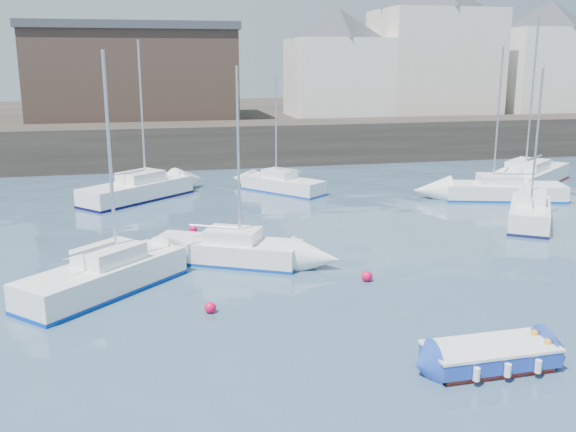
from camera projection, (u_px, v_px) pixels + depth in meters
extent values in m
plane|color=#2D4760|center=(404.00, 402.00, 14.59)|extent=(220.00, 220.00, 0.00)
cube|color=#28231E|center=(220.00, 144.00, 47.39)|extent=(90.00, 5.00, 3.00)
cube|color=#28231E|center=(199.00, 122.00, 64.47)|extent=(90.00, 32.00, 2.80)
cube|color=beige|center=(433.00, 63.00, 56.91)|extent=(10.00, 8.00, 9.00)
cube|color=white|center=(546.00, 71.00, 58.97)|extent=(9.00, 7.00, 7.50)
pyramid|color=#3A3D44|center=(551.00, 14.00, 57.78)|extent=(11.88, 11.88, 2.45)
cube|color=white|center=(338.00, 78.00, 54.82)|extent=(8.00, 7.00, 6.50)
pyramid|color=#3A3D44|center=(339.00, 23.00, 53.75)|extent=(11.14, 11.14, 2.45)
cube|color=#3D2D26|center=(134.00, 75.00, 52.55)|extent=(16.00, 10.00, 7.00)
cube|color=#3A3D44|center=(131.00, 27.00, 51.65)|extent=(16.40, 10.40, 0.60)
cube|color=maroon|center=(489.00, 365.00, 16.20)|extent=(3.01, 1.29, 0.15)
cube|color=#1F42B4|center=(490.00, 355.00, 16.13)|extent=(3.27, 1.47, 0.41)
cube|color=white|center=(491.00, 346.00, 16.08)|extent=(3.34, 1.50, 0.07)
cube|color=white|center=(490.00, 353.00, 16.12)|extent=(2.61, 1.03, 0.37)
cube|color=tan|center=(491.00, 349.00, 16.10)|extent=(0.25, 0.98, 0.06)
cylinder|color=white|center=(445.00, 346.00, 16.69)|extent=(0.17, 0.17, 0.32)
cylinder|color=white|center=(477.00, 374.00, 15.20)|extent=(0.17, 0.17, 0.32)
cylinder|color=white|center=(474.00, 343.00, 16.89)|extent=(0.17, 0.17, 0.32)
cylinder|color=white|center=(508.00, 370.00, 15.39)|extent=(0.17, 0.17, 0.32)
cylinder|color=white|center=(502.00, 340.00, 17.09)|extent=(0.17, 0.17, 0.32)
cylinder|color=white|center=(538.00, 366.00, 15.59)|extent=(0.17, 0.17, 0.32)
cube|color=white|center=(104.00, 278.00, 21.37)|extent=(5.64, 5.57, 0.98)
cube|color=#0536AC|center=(105.00, 290.00, 21.47)|extent=(5.70, 5.63, 0.13)
cube|color=white|center=(109.00, 254.00, 21.43)|extent=(2.51, 2.50, 0.55)
cylinder|color=silver|center=(110.00, 159.00, 20.92)|extent=(0.11, 0.11, 6.91)
cube|color=white|center=(226.00, 251.00, 24.62)|extent=(5.87, 4.20, 0.85)
cube|color=#0C3C97|center=(226.00, 260.00, 24.71)|extent=(5.93, 4.24, 0.11)
cube|color=white|center=(233.00, 235.00, 24.39)|extent=(2.39, 2.12, 0.47)
cylinder|color=silver|center=(238.00, 156.00, 23.60)|extent=(0.09, 0.09, 6.52)
cube|color=white|center=(530.00, 214.00, 30.33)|extent=(4.47, 5.47, 0.98)
cube|color=#111641|center=(529.00, 222.00, 30.43)|extent=(4.51, 5.53, 0.13)
cube|color=white|center=(531.00, 197.00, 30.40)|extent=(2.14, 2.30, 0.54)
cylinder|color=silver|center=(537.00, 136.00, 29.96)|extent=(0.11, 0.11, 6.24)
cube|color=white|center=(504.00, 191.00, 35.61)|extent=(6.74, 3.78, 0.89)
cube|color=#0045B8|center=(503.00, 198.00, 35.70)|extent=(6.81, 3.82, 0.12)
cube|color=white|center=(499.00, 179.00, 35.47)|extent=(2.59, 2.11, 0.49)
cylinder|color=silver|center=(498.00, 116.00, 34.67)|extent=(0.10, 0.10, 7.38)
cube|color=white|center=(283.00, 185.00, 37.54)|extent=(4.50, 5.04, 0.84)
cube|color=#17409D|center=(283.00, 191.00, 37.62)|extent=(4.55, 5.09, 0.11)
cube|color=white|center=(280.00, 174.00, 37.54)|extent=(2.09, 2.18, 0.47)
cylinder|color=silver|center=(276.00, 127.00, 37.04)|extent=(0.09, 0.09, 5.91)
cube|color=white|center=(529.00, 177.00, 39.70)|extent=(7.76, 6.90, 1.02)
cube|color=#8A0204|center=(528.00, 184.00, 39.80)|extent=(7.84, 6.97, 0.14)
cube|color=white|center=(528.00, 165.00, 39.21)|extent=(3.35, 3.21, 0.56)
cylinder|color=silver|center=(532.00, 94.00, 37.90)|extent=(0.11, 0.11, 9.09)
cube|color=white|center=(137.00, 191.00, 35.43)|extent=(6.37, 5.98, 0.99)
cube|color=#09093B|center=(137.00, 199.00, 35.53)|extent=(6.44, 6.04, 0.13)
cube|color=white|center=(141.00, 177.00, 35.51)|extent=(2.79, 2.73, 0.55)
cylinder|color=silver|center=(142.00, 112.00, 34.93)|extent=(0.11, 0.11, 7.62)
sphere|color=#E60842|center=(210.00, 313.00, 19.75)|extent=(0.37, 0.37, 0.37)
sphere|color=#E60842|center=(367.00, 281.00, 22.54)|extent=(0.39, 0.39, 0.39)
sphere|color=#E60842|center=(193.00, 233.00, 28.86)|extent=(0.36, 0.36, 0.36)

